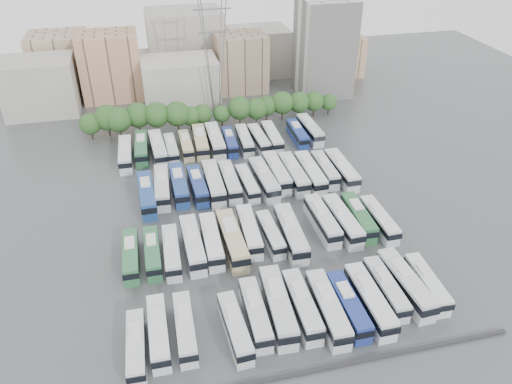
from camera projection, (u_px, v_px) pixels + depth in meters
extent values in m
plane|color=#424447|center=(252.00, 223.00, 90.30)|extent=(220.00, 220.00, 0.00)
cube|color=#2D2D30|center=(311.00, 371.00, 63.12)|extent=(56.00, 0.50, 0.50)
cylinder|color=black|center=(92.00, 135.00, 118.42)|extent=(0.36, 0.36, 2.10)
sphere|color=#234C1E|center=(90.00, 124.00, 116.88)|extent=(5.04, 5.04, 5.04)
cylinder|color=black|center=(110.00, 131.00, 119.68)|extent=(0.36, 0.36, 2.56)
sphere|color=#234C1E|center=(107.00, 118.00, 117.81)|extent=(6.15, 6.15, 6.15)
cylinder|color=black|center=(121.00, 133.00, 118.97)|extent=(0.36, 0.36, 2.50)
sphere|color=#234C1E|center=(118.00, 120.00, 117.14)|extent=(6.01, 6.01, 6.01)
cylinder|color=black|center=(140.00, 128.00, 121.16)|extent=(0.36, 0.36, 2.50)
sphere|color=#234C1E|center=(138.00, 115.00, 119.33)|extent=(6.00, 6.00, 6.00)
cylinder|color=black|center=(158.00, 128.00, 121.19)|extent=(0.36, 0.36, 2.54)
sphere|color=#234C1E|center=(157.00, 115.00, 119.33)|extent=(6.10, 6.10, 6.10)
cylinder|color=black|center=(178.00, 127.00, 121.73)|extent=(0.36, 0.36, 2.52)
sphere|color=#234C1E|center=(177.00, 114.00, 119.89)|extent=(6.04, 6.04, 6.04)
cylinder|color=black|center=(192.00, 126.00, 122.74)|extent=(0.36, 0.36, 1.97)
sphere|color=#234C1E|center=(191.00, 116.00, 121.30)|extent=(4.73, 4.73, 4.73)
cylinder|color=black|center=(203.00, 124.00, 123.82)|extent=(0.36, 0.36, 1.98)
sphere|color=#234C1E|center=(203.00, 114.00, 122.37)|extent=(4.75, 4.75, 4.75)
cylinder|color=black|center=(222.00, 123.00, 124.56)|extent=(0.36, 0.36, 1.78)
sphere|color=#234C1E|center=(222.00, 114.00, 123.26)|extent=(4.28, 4.28, 4.28)
cylinder|color=black|center=(240.00, 120.00, 125.13)|extent=(0.36, 0.36, 2.44)
sphere|color=#234C1E|center=(240.00, 108.00, 123.34)|extent=(5.86, 5.86, 5.86)
cylinder|color=black|center=(256.00, 120.00, 125.53)|extent=(0.36, 0.36, 2.23)
sphere|color=#234C1E|center=(256.00, 109.00, 123.90)|extent=(5.35, 5.35, 5.35)
cylinder|color=black|center=(267.00, 116.00, 127.53)|extent=(0.36, 0.36, 2.11)
sphere|color=#234C1E|center=(267.00, 106.00, 125.99)|extent=(5.05, 5.05, 5.05)
cylinder|color=black|center=(282.00, 115.00, 127.98)|extent=(0.36, 0.36, 2.42)
sphere|color=#234C1E|center=(282.00, 103.00, 126.22)|extent=(5.80, 5.80, 5.80)
cylinder|color=black|center=(298.00, 113.00, 128.96)|extent=(0.36, 0.36, 2.25)
sphere|color=#234C1E|center=(299.00, 102.00, 127.32)|extent=(5.39, 5.39, 5.39)
cylinder|color=black|center=(313.00, 112.00, 130.01)|extent=(0.36, 0.36, 2.14)
sphere|color=#234C1E|center=(314.00, 101.00, 128.45)|extent=(5.14, 5.14, 5.14)
cylinder|color=black|center=(328.00, 111.00, 130.83)|extent=(0.36, 0.36, 1.78)
sphere|color=#234C1E|center=(329.00, 102.00, 129.53)|extent=(4.27, 4.27, 4.27)
cube|color=#9E998E|center=(40.00, 86.00, 129.09)|extent=(18.00, 14.00, 14.00)
cube|color=tan|center=(111.00, 66.00, 136.47)|extent=(16.00, 12.00, 18.00)
cube|color=#ADA89E|center=(180.00, 81.00, 135.06)|extent=(20.00, 14.00, 12.00)
cube|color=gray|center=(241.00, 62.00, 142.44)|extent=(14.00, 12.00, 16.00)
cube|color=gray|center=(185.00, 45.00, 150.08)|extent=(22.00, 16.00, 20.00)
cube|color=tan|center=(61.00, 62.00, 142.45)|extent=(16.00, 14.00, 16.00)
cube|color=#A39E93|center=(258.00, 51.00, 154.38)|extent=(18.00, 14.00, 14.00)
cube|color=tan|center=(337.00, 55.00, 154.72)|extent=(14.00, 12.00, 12.00)
cube|color=gray|center=(148.00, 70.00, 145.50)|extent=(12.00, 10.00, 10.00)
cube|color=silver|center=(324.00, 47.00, 137.52)|extent=(14.00, 14.00, 26.00)
cylinder|color=slate|center=(207.00, 52.00, 120.49)|extent=(2.90, 2.91, 33.83)
cylinder|color=slate|center=(205.00, 48.00, 123.76)|extent=(2.90, 2.91, 33.83)
cylinder|color=slate|center=(223.00, 51.00, 121.27)|extent=(2.90, 2.91, 33.83)
cylinder|color=slate|center=(220.00, 46.00, 124.55)|extent=(2.90, 2.91, 33.83)
cube|color=slate|center=(212.00, 9.00, 117.39)|extent=(9.00, 0.30, 0.30)
cube|color=slate|center=(213.00, 33.00, 120.32)|extent=(7.00, 0.30, 0.30)
cube|color=silver|center=(136.00, 347.00, 64.69)|extent=(2.57, 10.80, 3.04)
cube|color=black|center=(136.00, 345.00, 64.27)|extent=(2.68, 10.96, 0.89)
cube|color=silver|center=(135.00, 330.00, 64.88)|extent=(1.60, 2.90, 0.39)
cube|color=silver|center=(159.00, 333.00, 66.65)|extent=(2.49, 11.42, 3.23)
cube|color=black|center=(158.00, 330.00, 66.21)|extent=(2.60, 11.59, 0.95)
cube|color=silver|center=(157.00, 315.00, 66.84)|extent=(1.63, 3.05, 0.42)
cube|color=silver|center=(185.00, 329.00, 67.29)|extent=(2.60, 11.19, 3.16)
cube|color=black|center=(185.00, 326.00, 66.86)|extent=(2.72, 11.36, 0.93)
cube|color=silver|center=(183.00, 312.00, 67.48)|extent=(1.64, 3.00, 0.41)
cube|color=silver|center=(235.00, 328.00, 67.31)|extent=(2.94, 11.31, 3.17)
cube|color=black|center=(235.00, 326.00, 66.87)|extent=(3.07, 11.48, 0.93)
cube|color=silver|center=(232.00, 312.00, 67.47)|extent=(1.74, 3.06, 0.41)
cube|color=silver|center=(255.00, 314.00, 69.40)|extent=(2.72, 11.75, 3.32)
cube|color=black|center=(256.00, 312.00, 68.94)|extent=(2.84, 11.93, 0.98)
cube|color=silver|center=(253.00, 297.00, 69.59)|extent=(1.72, 3.15, 0.43)
cube|color=silver|center=(278.00, 307.00, 70.25)|extent=(3.54, 13.52, 3.79)
cube|color=black|center=(278.00, 304.00, 69.72)|extent=(3.68, 13.73, 1.12)
cube|color=silver|center=(276.00, 287.00, 70.48)|extent=(2.08, 3.67, 0.49)
cube|color=silver|center=(302.00, 306.00, 70.54)|extent=(2.73, 12.24, 3.46)
cube|color=black|center=(302.00, 304.00, 70.06)|extent=(2.85, 12.42, 1.02)
cube|color=silver|center=(299.00, 289.00, 70.74)|extent=(1.76, 3.27, 0.45)
cube|color=silver|center=(327.00, 309.00, 70.00)|extent=(3.09, 12.86, 3.62)
cube|color=black|center=(328.00, 306.00, 69.49)|extent=(3.23, 13.06, 1.07)
cube|color=silver|center=(325.00, 291.00, 70.22)|extent=(1.91, 3.46, 0.47)
cube|color=navy|center=(348.00, 306.00, 70.64)|extent=(2.48, 11.66, 3.30)
cube|color=black|center=(349.00, 304.00, 70.18)|extent=(2.60, 11.83, 0.97)
cube|color=silver|center=(345.00, 290.00, 70.83)|extent=(1.65, 3.11, 0.43)
cube|color=silver|center=(369.00, 301.00, 71.31)|extent=(2.73, 12.76, 3.61)
cube|color=black|center=(370.00, 298.00, 70.81)|extent=(2.86, 12.95, 1.06)
cube|color=silver|center=(366.00, 283.00, 71.52)|extent=(1.81, 3.40, 0.47)
cube|color=silver|center=(385.00, 289.00, 73.65)|extent=(2.52, 11.39, 3.22)
cube|color=black|center=(386.00, 287.00, 73.21)|extent=(2.63, 11.56, 0.95)
cube|color=silver|center=(383.00, 273.00, 73.84)|extent=(1.64, 3.05, 0.42)
cube|color=silver|center=(405.00, 285.00, 74.14)|extent=(3.38, 13.10, 3.68)
cube|color=black|center=(407.00, 282.00, 73.63)|extent=(3.52, 13.30, 1.08)
cube|color=silver|center=(402.00, 267.00, 74.34)|extent=(2.00, 3.55, 0.48)
cube|color=silver|center=(427.00, 284.00, 74.58)|extent=(2.80, 11.11, 3.12)
cube|color=black|center=(428.00, 282.00, 74.15)|extent=(2.92, 11.28, 0.92)
cube|color=silver|center=(424.00, 269.00, 74.77)|extent=(1.68, 3.00, 0.40)
cube|color=#2F6F42|center=(131.00, 256.00, 80.00)|extent=(2.54, 11.12, 3.14)
cube|color=black|center=(131.00, 254.00, 79.56)|extent=(2.65, 11.29, 0.92)
cube|color=silver|center=(129.00, 243.00, 80.19)|extent=(1.62, 2.98, 0.41)
cube|color=#2D6941|center=(153.00, 253.00, 80.71)|extent=(2.42, 11.00, 3.11)
cube|color=black|center=(152.00, 251.00, 80.27)|extent=(2.53, 11.16, 0.92)
cube|color=silver|center=(151.00, 240.00, 80.89)|extent=(1.58, 2.94, 0.40)
cube|color=silver|center=(172.00, 253.00, 80.74)|extent=(2.74, 11.42, 3.22)
cube|color=black|center=(172.00, 250.00, 80.29)|extent=(2.86, 11.59, 0.95)
cube|color=silver|center=(170.00, 239.00, 80.94)|extent=(1.69, 3.07, 0.42)
cube|color=silver|center=(193.00, 245.00, 82.09)|extent=(2.92, 12.76, 3.60)
cube|color=black|center=(193.00, 242.00, 81.59)|extent=(3.05, 12.95, 1.06)
cube|color=silver|center=(191.00, 230.00, 82.29)|extent=(1.86, 3.42, 0.47)
cube|color=white|center=(212.00, 242.00, 82.94)|extent=(2.86, 12.28, 3.46)
cube|color=black|center=(212.00, 239.00, 82.45)|extent=(2.98, 12.46, 1.02)
cube|color=silver|center=(210.00, 227.00, 83.14)|extent=(1.80, 3.30, 0.45)
cube|color=#C4B787|center=(232.00, 241.00, 82.95)|extent=(3.17, 13.41, 3.78)
cube|color=black|center=(232.00, 238.00, 82.42)|extent=(3.31, 13.61, 1.11)
cube|color=silver|center=(230.00, 225.00, 83.16)|extent=(1.98, 3.60, 0.49)
cube|color=white|center=(249.00, 232.00, 85.28)|extent=(3.03, 12.08, 3.40)
cube|color=black|center=(249.00, 229.00, 84.81)|extent=(3.15, 12.26, 1.00)
cube|color=silver|center=(248.00, 218.00, 85.49)|extent=(1.83, 3.26, 0.44)
cube|color=silver|center=(270.00, 235.00, 84.96)|extent=(2.66, 10.69, 3.01)
cube|color=black|center=(271.00, 232.00, 84.54)|extent=(2.77, 10.85, 0.88)
cube|color=silver|center=(268.00, 222.00, 85.12)|extent=(1.61, 2.88, 0.39)
cube|color=silver|center=(291.00, 234.00, 84.46)|extent=(3.30, 13.38, 3.77)
cube|color=black|center=(291.00, 231.00, 83.94)|extent=(3.43, 13.58, 1.11)
cube|color=silver|center=(289.00, 218.00, 84.69)|extent=(2.01, 3.61, 0.49)
cube|color=silver|center=(322.00, 221.00, 87.88)|extent=(2.81, 12.50, 3.53)
cube|color=black|center=(323.00, 218.00, 87.39)|extent=(2.94, 12.68, 1.04)
cube|color=silver|center=(320.00, 207.00, 88.07)|extent=(1.81, 3.35, 0.46)
cube|color=silver|center=(342.00, 221.00, 87.69)|extent=(3.11, 12.80, 3.60)
cube|color=black|center=(343.00, 219.00, 87.19)|extent=(3.25, 13.00, 1.06)
cube|color=silver|center=(340.00, 207.00, 87.89)|extent=(1.91, 3.45, 0.47)
cube|color=#2C663A|center=(358.00, 218.00, 88.77)|extent=(3.04, 12.08, 3.40)
cube|color=black|center=(359.00, 215.00, 88.30)|extent=(3.17, 12.27, 1.00)
cube|color=silver|center=(356.00, 204.00, 88.98)|extent=(1.83, 3.26, 0.44)
cube|color=silver|center=(379.00, 220.00, 88.25)|extent=(2.57, 11.62, 3.28)
cube|color=black|center=(380.00, 218.00, 87.79)|extent=(2.69, 11.79, 0.97)
cube|color=silver|center=(376.00, 207.00, 88.44)|extent=(1.67, 3.11, 0.43)
cube|color=navy|center=(147.00, 195.00, 94.74)|extent=(3.04, 12.88, 3.63)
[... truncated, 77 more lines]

